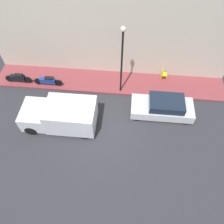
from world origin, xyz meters
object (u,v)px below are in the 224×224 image
object	(u,v)px
delivery_van	(60,115)
motorcycle_black	(18,78)
parked_car	(163,107)
streetlamp	(122,55)
motorcycle_blue	(48,81)
cafe_chair	(163,74)

from	to	relation	value
delivery_van	motorcycle_black	xyz separation A→B (m)	(3.21, 3.94, -0.39)
parked_car	streetlamp	xyz separation A→B (m)	(1.63, 2.88, 2.72)
motorcycle_blue	motorcycle_black	bearing A→B (deg)	88.23
motorcycle_blue	parked_car	bearing A→B (deg)	-101.69
motorcycle_black	streetlamp	size ratio (longest dim) A/B	0.38
parked_car	delivery_van	bearing A→B (deg)	102.88
streetlamp	parked_car	bearing A→B (deg)	-119.41
delivery_van	motorcycle_black	size ratio (longest dim) A/B	2.35
parked_car	motorcycle_black	world-z (taller)	parked_car
delivery_van	streetlamp	xyz separation A→B (m)	(3.09, -3.52, 2.39)
motorcycle_blue	streetlamp	xyz separation A→B (m)	(-0.05, -5.23, 2.79)
motorcycle_blue	cafe_chair	size ratio (longest dim) A/B	2.34
motorcycle_blue	cafe_chair	xyz separation A→B (m)	(1.34, -8.26, 0.11)
parked_car	motorcycle_blue	size ratio (longest dim) A/B	1.97
parked_car	cafe_chair	distance (m)	3.02
parked_car	motorcycle_black	xyz separation A→B (m)	(1.75, 10.34, -0.06)
delivery_van	motorcycle_blue	distance (m)	3.60
parked_car	delivery_van	world-z (taller)	delivery_van
parked_car	motorcycle_blue	bearing A→B (deg)	78.31
delivery_van	motorcycle_blue	size ratio (longest dim) A/B	2.23
motorcycle_black	streetlamp	world-z (taller)	streetlamp
motorcycle_blue	cafe_chair	bearing A→B (deg)	-80.78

